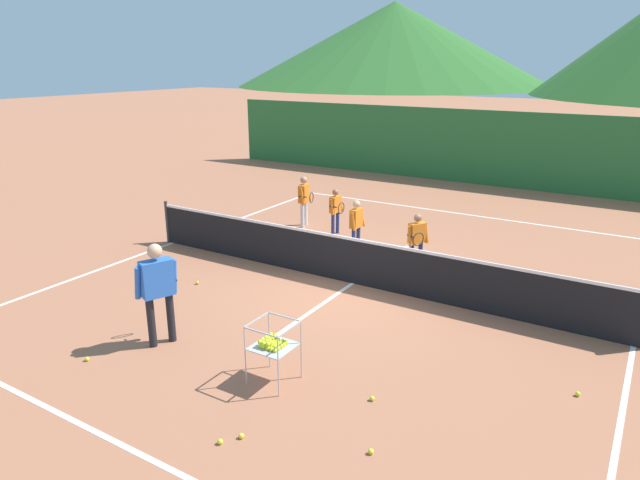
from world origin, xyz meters
TOP-DOWN VIEW (x-y plane):
  - ground_plane at (0.00, 0.00)m, footprint 120.00×120.00m
  - line_baseline_near at (0.00, -5.91)m, footprint 10.17×0.08m
  - line_baseline_far at (0.00, 6.45)m, footprint 10.17×0.08m
  - line_sideline_west at (-5.09, 0.00)m, footprint 0.08×12.35m
  - line_sideline_east at (5.09, 0.00)m, footprint 0.08×12.35m
  - line_service_center at (0.00, 0.00)m, footprint 0.08×5.66m
  - tennis_net at (0.00, 0.00)m, footprint 10.55×0.08m
  - instructor at (-1.41, -3.84)m, footprint 0.50×0.84m
  - student_0 at (-3.09, 2.95)m, footprint 0.52×0.60m
  - student_1 at (-1.99, 2.74)m, footprint 0.40×0.60m
  - student_2 at (-0.86, 1.74)m, footprint 0.22×0.50m
  - student_3 at (0.80, 1.36)m, footprint 0.41×0.70m
  - ball_cart at (0.77, -3.82)m, footprint 0.58×0.58m
  - tennis_ball_0 at (4.53, -1.97)m, footprint 0.07×0.07m
  - tennis_ball_1 at (2.66, -4.50)m, footprint 0.07×0.07m
  - tennis_ball_2 at (1.20, -5.06)m, footprint 0.07×0.07m
  - tennis_ball_3 at (-2.68, -1.70)m, footprint 0.07×0.07m
  - tennis_ball_4 at (-1.97, -4.85)m, footprint 0.07×0.07m
  - tennis_ball_5 at (2.19, -3.53)m, footprint 0.07×0.07m
  - tennis_ball_6 at (1.05, -5.28)m, footprint 0.07×0.07m
  - windscreen_fence at (0.00, 10.83)m, footprint 22.38×0.08m
  - hill_0 at (-35.53, 79.83)m, footprint 50.93×50.93m

SIDE VIEW (x-z plane):
  - ground_plane at x=0.00m, z-range 0.00..0.00m
  - line_baseline_near at x=0.00m, z-range 0.00..0.01m
  - line_baseline_far at x=0.00m, z-range 0.00..0.01m
  - line_sideline_west at x=-5.09m, z-range 0.00..0.01m
  - line_sideline_east at x=5.09m, z-range 0.00..0.01m
  - line_service_center at x=0.00m, z-range 0.00..0.01m
  - tennis_ball_0 at x=4.53m, z-range 0.00..0.07m
  - tennis_ball_1 at x=2.66m, z-range 0.00..0.07m
  - tennis_ball_2 at x=1.20m, z-range 0.00..0.07m
  - tennis_ball_3 at x=-2.68m, z-range 0.00..0.07m
  - tennis_ball_4 at x=-1.97m, z-range 0.00..0.07m
  - tennis_ball_5 at x=2.19m, z-range 0.00..0.07m
  - tennis_ball_6 at x=1.05m, z-range 0.00..0.07m
  - tennis_net at x=0.00m, z-range -0.03..1.02m
  - ball_cart at x=0.77m, z-range 0.14..1.04m
  - student_1 at x=-1.99m, z-range 0.12..1.32m
  - student_2 at x=-0.86m, z-range 0.13..1.39m
  - student_3 at x=0.80m, z-range 0.13..1.39m
  - student_0 at x=-3.09m, z-range 0.14..1.52m
  - instructor at x=-1.41m, z-range 0.17..1.86m
  - windscreen_fence at x=0.00m, z-range 0.00..2.66m
  - hill_0 at x=-35.53m, z-range 0.00..13.16m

